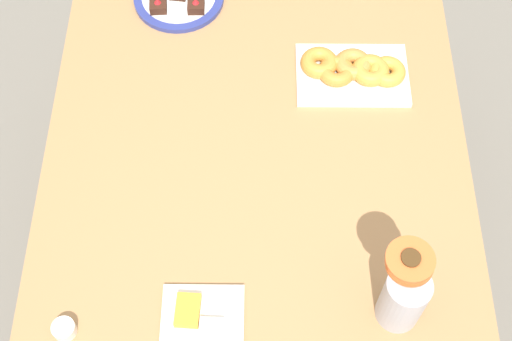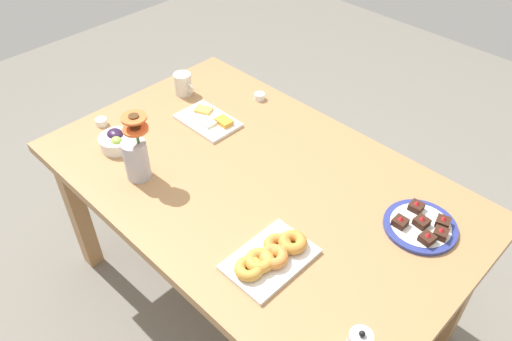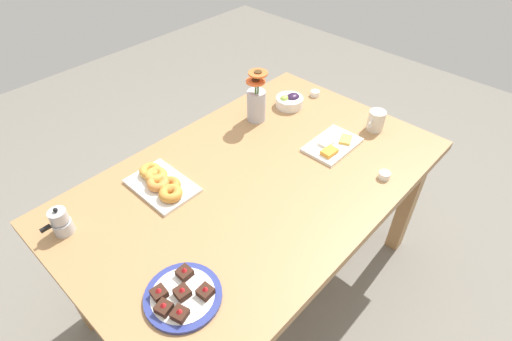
% 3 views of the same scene
% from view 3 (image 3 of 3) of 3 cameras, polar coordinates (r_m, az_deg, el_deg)
% --- Properties ---
extents(ground_plane, '(6.00, 6.00, 0.00)m').
position_cam_3_polar(ground_plane, '(2.22, 0.00, -15.29)').
color(ground_plane, slate).
extents(dining_table, '(1.60, 1.00, 0.74)m').
position_cam_3_polar(dining_table, '(1.71, 0.00, -3.15)').
color(dining_table, '#A87A4C').
rests_on(dining_table, ground_plane).
extents(coffee_mug, '(0.11, 0.08, 0.10)m').
position_cam_3_polar(coffee_mug, '(1.98, 16.77, 6.86)').
color(coffee_mug, beige).
rests_on(coffee_mug, dining_table).
extents(grape_bowl, '(0.14, 0.14, 0.07)m').
position_cam_3_polar(grape_bowl, '(2.09, 4.83, 9.86)').
color(grape_bowl, white).
rests_on(grape_bowl, dining_table).
extents(cheese_platter, '(0.26, 0.17, 0.03)m').
position_cam_3_polar(cheese_platter, '(1.84, 10.87, 3.60)').
color(cheese_platter, white).
rests_on(cheese_platter, dining_table).
extents(croissant_platter, '(0.19, 0.28, 0.05)m').
position_cam_3_polar(croissant_platter, '(1.64, -13.38, -1.74)').
color(croissant_platter, white).
rests_on(croissant_platter, dining_table).
extents(jam_cup_honey, '(0.05, 0.05, 0.03)m').
position_cam_3_polar(jam_cup_honey, '(2.20, 8.43, 10.87)').
color(jam_cup_honey, white).
rests_on(jam_cup_honey, dining_table).
extents(jam_cup_berry, '(0.05, 0.05, 0.03)m').
position_cam_3_polar(jam_cup_berry, '(1.73, 17.88, -0.61)').
color(jam_cup_berry, white).
rests_on(jam_cup_berry, dining_table).
extents(dessert_plate, '(0.24, 0.24, 0.05)m').
position_cam_3_polar(dessert_plate, '(1.31, -10.48, -17.19)').
color(dessert_plate, navy).
rests_on(dessert_plate, dining_table).
extents(flower_vase, '(0.11, 0.11, 0.27)m').
position_cam_3_polar(flower_vase, '(1.94, 0.05, 9.65)').
color(flower_vase, '#B2B2BC').
rests_on(flower_vase, dining_table).
extents(moka_pot, '(0.11, 0.07, 0.12)m').
position_cam_3_polar(moka_pot, '(1.58, -26.10, -6.65)').
color(moka_pot, '#B7B7BC').
rests_on(moka_pot, dining_table).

